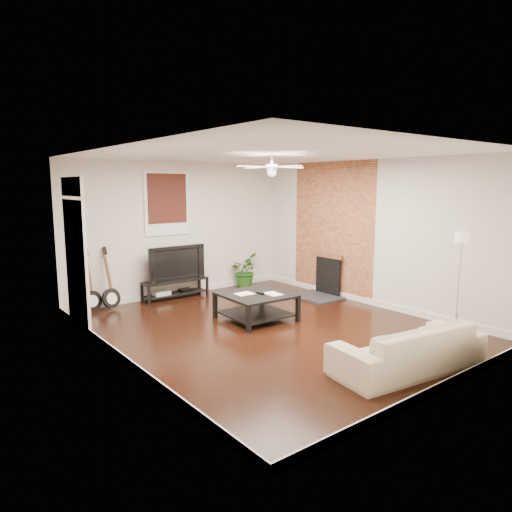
% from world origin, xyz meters
% --- Properties ---
extents(room, '(5.01, 6.01, 2.81)m').
position_xyz_m(room, '(0.00, 0.00, 1.40)').
color(room, black).
rests_on(room, ground).
extents(brick_accent, '(0.02, 2.20, 2.80)m').
position_xyz_m(brick_accent, '(2.49, 1.00, 1.40)').
color(brick_accent, '#994E31').
rests_on(brick_accent, floor).
extents(fireplace, '(0.80, 1.10, 0.92)m').
position_xyz_m(fireplace, '(2.20, 1.00, 0.46)').
color(fireplace, black).
rests_on(fireplace, floor).
extents(window_back, '(1.00, 0.06, 1.30)m').
position_xyz_m(window_back, '(-0.30, 2.97, 1.95)').
color(window_back, '#38170F').
rests_on(window_back, wall_back).
extents(door_left, '(0.08, 1.00, 2.50)m').
position_xyz_m(door_left, '(-2.46, 1.90, 1.25)').
color(door_left, white).
rests_on(door_left, wall_left).
extents(tv_stand, '(1.38, 0.37, 0.39)m').
position_xyz_m(tv_stand, '(-0.26, 2.78, 0.19)').
color(tv_stand, black).
rests_on(tv_stand, floor).
extents(tv, '(1.24, 0.16, 0.71)m').
position_xyz_m(tv, '(-0.26, 2.80, 0.75)').
color(tv, black).
rests_on(tv, tv_stand).
extents(coffee_table, '(1.14, 1.14, 0.46)m').
position_xyz_m(coffee_table, '(0.11, 0.54, 0.23)').
color(coffee_table, black).
rests_on(coffee_table, floor).
extents(sofa, '(2.15, 1.10, 0.60)m').
position_xyz_m(sofa, '(0.27, -2.38, 0.30)').
color(sofa, '#C0B090').
rests_on(sofa, floor).
extents(floor_lamp, '(0.31, 0.31, 1.67)m').
position_xyz_m(floor_lamp, '(1.62, -2.28, 0.84)').
color(floor_lamp, silver).
rests_on(floor_lamp, floor).
extents(potted_plant, '(0.88, 0.89, 0.75)m').
position_xyz_m(potted_plant, '(1.50, 2.79, 0.37)').
color(potted_plant, '#205919').
rests_on(potted_plant, floor).
extents(guitar_left, '(0.41, 0.32, 1.20)m').
position_xyz_m(guitar_left, '(-1.99, 2.75, 0.60)').
color(guitar_left, black).
rests_on(guitar_left, floor).
extents(guitar_right, '(0.43, 0.35, 1.20)m').
position_xyz_m(guitar_right, '(-1.64, 2.72, 0.60)').
color(guitar_right, black).
rests_on(guitar_right, floor).
extents(ceiling_fan, '(1.24, 1.24, 0.32)m').
position_xyz_m(ceiling_fan, '(0.00, 0.00, 2.60)').
color(ceiling_fan, white).
rests_on(ceiling_fan, ceiling).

